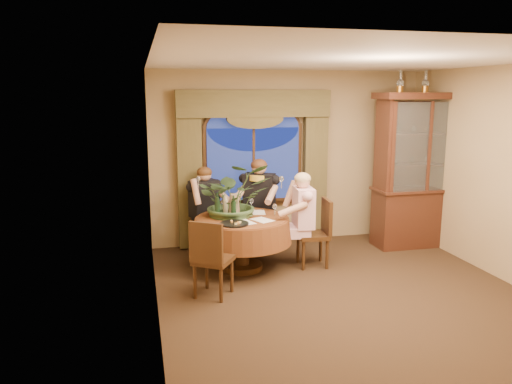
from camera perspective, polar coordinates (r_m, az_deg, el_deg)
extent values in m
plane|color=black|center=(6.31, 10.26, -11.68)|extent=(5.00, 5.00, 0.00)
plane|color=#957A4F|center=(8.23, 3.68, 3.95)|extent=(4.50, 0.00, 4.50)
plane|color=white|center=(5.83, 11.24, 14.58)|extent=(5.00, 5.00, 0.00)
cube|color=#474121|center=(7.83, -7.57, 1.88)|extent=(0.38, 0.14, 2.32)
cube|color=#474121|center=(8.29, 6.76, 2.41)|extent=(0.38, 0.14, 2.32)
cylinder|color=maroon|center=(7.01, -1.60, -5.90)|extent=(1.73, 1.73, 0.75)
cube|color=#351910|center=(8.37, 18.21, 2.32)|extent=(1.51, 0.59, 2.45)
cube|color=black|center=(7.16, 6.49, -4.72)|extent=(0.45, 0.45, 0.96)
cube|color=black|center=(7.92, 0.37, -3.09)|extent=(0.57, 0.57, 0.96)
cube|color=black|center=(7.78, -5.44, -3.41)|extent=(0.54, 0.54, 0.96)
cube|color=black|center=(6.11, -4.91, -7.50)|extent=(0.58, 0.58, 0.96)
imported|color=#33512C|center=(6.92, -2.59, 2.48)|extent=(1.01, 1.12, 0.88)
imported|color=#41512C|center=(6.91, -0.93, -2.74)|extent=(0.14, 0.14, 0.04)
cylinder|color=black|center=(6.54, -2.48, -3.64)|extent=(0.38, 0.38, 0.02)
cylinder|color=black|center=(6.77, -2.58, -1.79)|extent=(0.07, 0.07, 0.33)
cylinder|color=black|center=(7.00, -4.47, -1.38)|extent=(0.07, 0.07, 0.33)
cylinder|color=black|center=(6.80, -4.42, -1.75)|extent=(0.07, 0.07, 0.33)
cylinder|color=tan|center=(6.90, -3.53, -1.55)|extent=(0.07, 0.07, 0.33)
cube|color=white|center=(6.75, 0.72, -3.22)|extent=(0.32, 0.36, 0.00)
cube|color=white|center=(7.18, 0.18, -2.34)|extent=(0.26, 0.33, 0.00)
cube|color=white|center=(6.63, -1.34, -3.48)|extent=(0.29, 0.35, 0.00)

